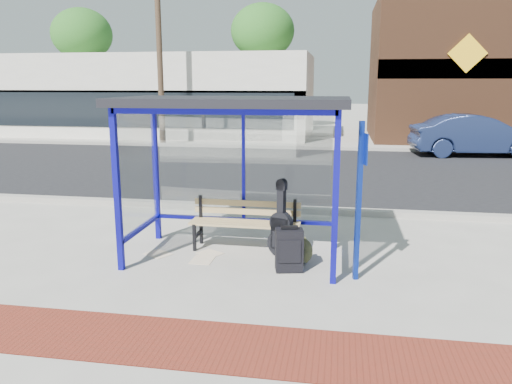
% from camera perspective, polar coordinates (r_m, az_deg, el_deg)
% --- Properties ---
extents(ground, '(120.00, 120.00, 0.00)m').
position_cam_1_polar(ground, '(7.71, -2.45, -7.52)').
color(ground, '#B2ADA0').
rests_on(ground, ground).
extents(brick_paver_strip, '(60.00, 1.00, 0.01)m').
position_cam_1_polar(brick_paver_strip, '(5.42, -8.41, -16.64)').
color(brick_paver_strip, maroon).
rests_on(brick_paver_strip, ground).
extents(curb_near, '(60.00, 0.25, 0.12)m').
position_cam_1_polar(curb_near, '(10.43, 0.86, -1.87)').
color(curb_near, gray).
rests_on(curb_near, ground).
extents(street_asphalt, '(60.00, 10.00, 0.00)m').
position_cam_1_polar(street_asphalt, '(15.39, 3.75, 2.52)').
color(street_asphalt, black).
rests_on(street_asphalt, ground).
extents(curb_far, '(60.00, 0.25, 0.12)m').
position_cam_1_polar(curb_far, '(20.41, 5.23, 5.08)').
color(curb_far, gray).
rests_on(curb_far, ground).
extents(far_sidewalk, '(60.00, 4.00, 0.01)m').
position_cam_1_polar(far_sidewalk, '(22.30, 5.61, 5.54)').
color(far_sidewalk, '#B2ADA0').
rests_on(far_sidewalk, ground).
extents(bus_shelter, '(3.30, 1.80, 2.42)m').
position_cam_1_polar(bus_shelter, '(7.35, -2.48, 8.05)').
color(bus_shelter, '#0F0E9D').
rests_on(bus_shelter, ground).
extents(storefront_white, '(18.00, 6.04, 4.00)m').
position_cam_1_polar(storefront_white, '(27.21, -13.43, 10.69)').
color(storefront_white, silver).
rests_on(storefront_white, ground).
extents(storefront_brown, '(10.00, 7.08, 6.40)m').
position_cam_1_polar(storefront_brown, '(26.40, 24.39, 12.52)').
color(storefront_brown, '#59331E').
rests_on(storefront_brown, ground).
extents(tree_left, '(3.60, 3.60, 7.03)m').
position_cam_1_polar(tree_left, '(33.10, -19.27, 16.58)').
color(tree_left, '#4C3826').
rests_on(tree_left, ground).
extents(tree_mid, '(3.60, 3.60, 7.03)m').
position_cam_1_polar(tree_mid, '(29.58, 0.77, 17.82)').
color(tree_mid, '#4C3826').
rests_on(tree_mid, ground).
extents(utility_pole_west, '(1.60, 0.24, 8.00)m').
position_cam_1_polar(utility_pole_west, '(21.88, -11.00, 16.01)').
color(utility_pole_west, '#4C3826').
rests_on(utility_pole_west, ground).
extents(bench, '(1.76, 0.45, 0.83)m').
position_cam_1_polar(bench, '(7.99, -1.22, -3.29)').
color(bench, black).
rests_on(bench, ground).
extents(guitar_bag, '(0.43, 0.26, 1.15)m').
position_cam_1_polar(guitar_bag, '(7.66, 2.89, -4.37)').
color(guitar_bag, black).
rests_on(guitar_bag, ground).
extents(suitcase, '(0.43, 0.32, 0.67)m').
position_cam_1_polar(suitcase, '(7.11, 3.81, -6.65)').
color(suitcase, black).
rests_on(suitcase, ground).
extents(backpack, '(0.39, 0.37, 0.39)m').
position_cam_1_polar(backpack, '(7.45, 5.30, -6.79)').
color(backpack, '#31331C').
rests_on(backpack, ground).
extents(sign_post, '(0.12, 0.26, 2.15)m').
position_cam_1_polar(sign_post, '(6.70, 11.75, -0.08)').
color(sign_post, navy).
rests_on(sign_post, ground).
extents(newspaper_a, '(0.49, 0.46, 0.01)m').
position_cam_1_polar(newspaper_a, '(8.01, -11.13, -6.97)').
color(newspaper_a, white).
rests_on(newspaper_a, ground).
extents(newspaper_b, '(0.45, 0.43, 0.01)m').
position_cam_1_polar(newspaper_b, '(7.93, -5.27, -6.98)').
color(newspaper_b, white).
rests_on(newspaper_b, ground).
extents(newspaper_c, '(0.33, 0.41, 0.01)m').
position_cam_1_polar(newspaper_c, '(7.65, -6.14, -7.71)').
color(newspaper_c, white).
rests_on(newspaper_c, ground).
extents(parked_car, '(4.72, 2.04, 1.51)m').
position_cam_1_polar(parked_car, '(20.02, 23.87, 5.94)').
color(parked_car, '#1B274D').
rests_on(parked_car, ground).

